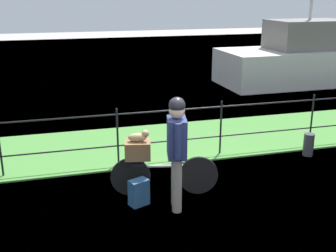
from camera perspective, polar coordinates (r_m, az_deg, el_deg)
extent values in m
plane|color=#9E9993|center=(6.14, 6.04, -12.02)|extent=(60.00, 60.00, 0.00)
cube|color=#478438|center=(8.84, -1.27, -2.26)|extent=(27.00, 2.40, 0.03)
plane|color=#60849E|center=(15.35, -7.59, 6.19)|extent=(30.00, 30.00, 0.00)
cylinder|color=black|center=(7.61, -21.93, -2.76)|extent=(0.04, 0.04, 1.08)
cylinder|color=black|center=(7.61, -6.87, -1.54)|extent=(0.04, 0.04, 1.08)
cylinder|color=black|center=(8.13, 7.19, -0.30)|extent=(0.04, 0.04, 1.08)
cylinder|color=black|center=(9.06, 18.97, 0.75)|extent=(0.04, 0.04, 1.08)
cylinder|color=black|center=(7.86, 0.39, -2.03)|extent=(18.00, 0.03, 0.03)
cylinder|color=black|center=(7.68, 0.40, 2.14)|extent=(18.00, 0.03, 0.03)
cylinder|color=black|center=(6.60, 4.15, -6.71)|extent=(0.61, 0.17, 0.62)
cylinder|color=black|center=(6.56, -5.12, -6.93)|extent=(0.61, 0.17, 0.62)
cylinder|color=#BCB7B2|center=(6.49, -0.47, -5.48)|extent=(0.81, 0.22, 0.04)
cube|color=black|center=(6.47, -4.10, -5.22)|extent=(0.21, 0.13, 0.06)
cube|color=slate|center=(6.43, -4.12, -4.47)|extent=(0.39, 0.23, 0.02)
cube|color=brown|center=(6.38, -4.15, -3.26)|extent=(0.44, 0.37, 0.27)
ellipsoid|color=tan|center=(6.31, -4.19, -1.55)|extent=(0.30, 0.20, 0.13)
sphere|color=tan|center=(6.29, -3.11, -1.03)|extent=(0.11, 0.11, 0.11)
cylinder|color=gray|center=(6.21, 1.09, -7.31)|extent=(0.14, 0.14, 0.82)
cylinder|color=gray|center=(6.03, 1.23, -8.11)|extent=(0.14, 0.14, 0.82)
cube|color=navy|center=(5.85, 1.20, -1.60)|extent=(0.34, 0.45, 0.56)
cylinder|color=navy|center=(6.05, 1.04, -0.66)|extent=(0.10, 0.10, 0.50)
cylinder|color=navy|center=(5.64, 1.38, -2.07)|extent=(0.10, 0.10, 0.50)
sphere|color=tan|center=(5.74, 1.23, 2.08)|extent=(0.22, 0.22, 0.22)
sphere|color=black|center=(5.72, 1.23, 2.83)|extent=(0.23, 0.23, 0.23)
cube|color=#28517A|center=(6.31, -3.99, -9.02)|extent=(0.33, 0.27, 0.40)
cylinder|color=#38383D|center=(8.57, 18.59, -2.42)|extent=(0.20, 0.20, 0.44)
cube|color=silver|center=(15.54, 18.18, 7.80)|extent=(6.07, 2.50, 1.18)
cube|color=slate|center=(15.41, 18.57, 11.73)|extent=(2.68, 1.72, 0.98)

